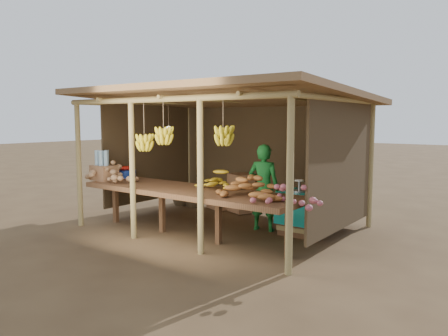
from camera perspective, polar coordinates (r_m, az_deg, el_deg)
The scene contains 13 objects.
ground at distance 7.89m, azimuth 0.00°, elevation -7.60°, with size 60.00×60.00×0.00m, color brown.
stall_structure at distance 7.61m, azimuth 0.14°, elevation 6.43°, with size 4.70×3.50×2.43m.
counter at distance 7.02m, azimuth -4.63°, elevation -3.22°, with size 3.90×1.05×0.80m.
potato_heap at distance 8.04m, azimuth -14.56°, elevation -0.41°, with size 1.03×0.62×0.37m, color #9D7551, non-canonical shape.
sweet_potato_heap at distance 6.20m, azimuth 3.27°, elevation -2.22°, with size 1.03×0.62×0.36m, color #A26129, non-canonical shape.
onion_heap at distance 5.71m, azimuth 8.30°, elevation -3.00°, with size 0.91×0.54×0.36m, color #AE545F, non-canonical shape.
banana_pile at distance 7.03m, azimuth -0.85°, elevation -1.23°, with size 0.66×0.39×0.35m, color gold, non-canonical shape.
tomato_basin at distance 8.57m, azimuth -12.78°, elevation -0.61°, with size 0.41×0.41×0.22m.
bottle_box at distance 8.24m, azimuth -15.40°, elevation -0.10°, with size 0.45×0.37×0.55m.
vendor at distance 7.50m, azimuth 5.20°, elevation -2.55°, with size 0.54×0.36×1.49m, color #19712A.
tarp_crate at distance 7.38m, azimuth 10.49°, elevation -5.63°, with size 0.80×0.69×0.94m.
carton_stack at distance 9.05m, azimuth 1.28°, elevation -3.56°, with size 1.15×0.56×0.78m.
burlap_sacks at distance 9.69m, azimuth -4.80°, elevation -3.59°, with size 0.76×0.40×0.54m.
Camera 1 is at (4.56, -6.15, 1.90)m, focal length 35.00 mm.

